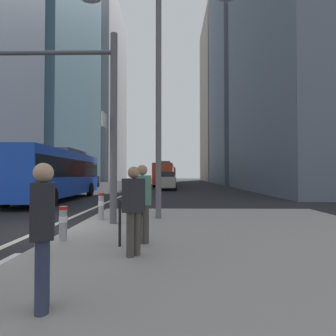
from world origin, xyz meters
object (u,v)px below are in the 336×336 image
Objects in this scene: traffic_signal_gantry at (55,98)px; bollard_left at (40,233)px; car_receding_far at (163,178)px; street_lamp_post at (159,72)px; pedestrian_walking at (134,206)px; city_bus_red_receding at (164,173)px; bollard_right at (63,221)px; car_receding_near at (166,181)px; pedestrian_far at (142,200)px; city_bus_blue_oncoming at (57,172)px; city_bus_red_distant at (170,174)px; car_oncoming_mid at (88,180)px; pedestrian_waiting at (43,228)px; bollard_back at (101,205)px.

traffic_signal_gantry reaches higher than bollard_left.
car_receding_far is 0.52× the size of street_lamp_post.
city_bus_red_receding is at bearing 90.72° from pedestrian_walking.
traffic_signal_gantry is at bearing 118.15° from bollard_right.
bollard_right is (-1.90, -22.96, -0.40)m from car_receding_near.
car_receding_far is 43.28m from traffic_signal_gantry.
city_bus_red_receding is at bearing 90.85° from pedestrian_far.
city_bus_blue_oncoming is at bearing 121.01° from pedestrian_far.
pedestrian_far is at bearing -38.70° from traffic_signal_gantry.
city_bus_red_distant is at bearing 90.08° from street_lamp_post.
bollard_right is (-1.39, -32.70, -1.25)m from city_bus_red_receding.
car_oncoming_mid is 32.47m from pedestrian_waiting.
pedestrian_waiting is (-0.31, -35.94, -0.76)m from city_bus_red_receding.
bollard_left is (4.99, -12.29, -1.25)m from city_bus_blue_oncoming.
bollard_left is 1.27m from bollard_right.
city_bus_red_distant is at bearing 87.96° from bollard_right.
city_bus_red_receding and city_bus_red_distant have the same top height.
bollard_right is 0.47× the size of pedestrian_waiting.
traffic_signal_gantry is at bearing -94.75° from city_bus_red_receding.
street_lamp_post is 5.03m from bollard_back.
car_receding_far is 2.39× the size of pedestrian_far.
car_receding_near is at bearing 89.81° from pedestrian_walking.
city_bus_red_distant reaches higher than car_oncoming_mid.
bollard_left is 0.46× the size of pedestrian_walking.
city_bus_red_distant is at bearing 89.84° from car_receding_near.
street_lamp_post is 6.74m from bollard_left.
city_bus_blue_oncoming reaches higher than pedestrian_waiting.
car_receding_far reaches higher than pedestrian_far.
city_bus_blue_oncoming is 15.50m from pedestrian_waiting.
pedestrian_waiting reaches higher than bollard_left.
city_bus_blue_oncoming reaches higher than car_receding_far.
car_receding_far is at bearing 89.15° from bollard_right.
car_oncoming_mid is at bearing 106.62° from pedestrian_waiting.
street_lamp_post reaches higher than city_bus_red_receding.
city_bus_blue_oncoming is 1.39× the size of street_lamp_post.
city_bus_red_receding reaches higher than car_receding_near.
car_receding_far is 46.55m from bollard_left.
bollard_left is (-1.92, -57.22, -1.25)m from city_bus_red_distant.
car_oncoming_mid is at bearing 112.56° from street_lamp_post.
bollard_left is (8.28, -29.13, -0.41)m from car_oncoming_mid.
traffic_signal_gantry is at bearing 112.47° from pedestrian_waiting.
traffic_signal_gantry reaches higher than car_receding_near.
bollard_back is (0.15, 2.81, 0.06)m from bollard_right.
traffic_signal_gantry is 7.63× the size of bollard_right.
city_bus_red_receding reaches higher than bollard_back.
car_oncoming_mid is 4.97× the size of bollard_back.
car_receding_near reaches higher than pedestrian_far.
car_receding_near is at bearing 60.29° from city_bus_blue_oncoming.
city_bus_red_distant is 12.02× the size of bollard_back.
street_lamp_post is at bearing 81.25° from pedestrian_waiting.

